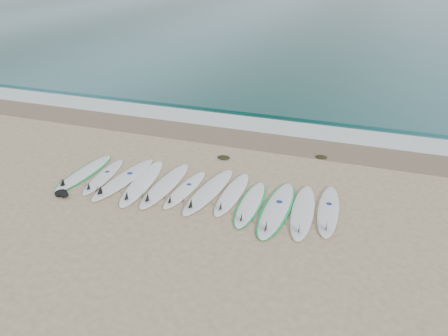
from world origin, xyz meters
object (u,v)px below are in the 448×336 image
(surfboard_11, at_px, (328,211))
(leash_coil, at_px, (62,194))
(surfboard_0, at_px, (84,173))
(surfboard_6, at_px, (208,192))

(surfboard_11, height_order, leash_coil, surfboard_11)
(surfboard_0, xyz_separation_m, surfboard_11, (7.08, 0.24, 0.01))
(surfboard_6, xyz_separation_m, surfboard_11, (3.21, 0.08, -0.01))
(surfboard_0, distance_m, leash_coil, 1.24)
(surfboard_11, bearing_deg, surfboard_6, 177.59)
(surfboard_11, distance_m, leash_coil, 7.05)
(surfboard_0, height_order, surfboard_6, surfboard_6)
(surfboard_0, bearing_deg, surfboard_6, 3.78)
(surfboard_6, bearing_deg, surfboard_0, -172.03)
(surfboard_0, bearing_deg, leash_coil, -80.03)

